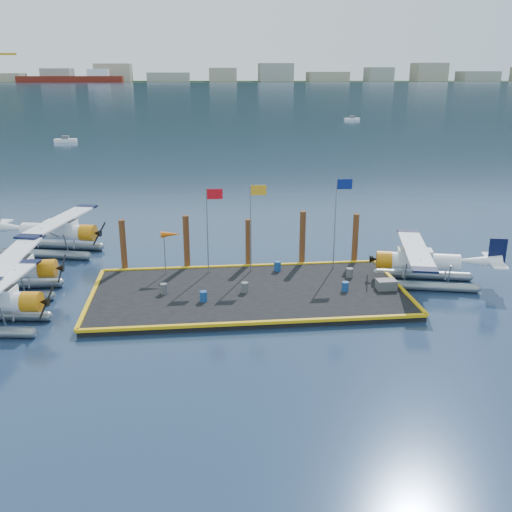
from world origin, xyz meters
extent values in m
plane|color=#162E44|center=(0.00, 0.00, 0.00)|extent=(4000.00, 4000.00, 0.00)
cube|color=black|center=(0.00, 0.00, 0.20)|extent=(20.00, 10.00, 0.40)
cube|color=black|center=(0.00, 1100.00, -0.05)|extent=(3000.00, 500.00, 0.30)
cube|color=#611C0D|center=(-180.00, 860.00, 4.00)|extent=(150.00, 22.00, 10.00)
cube|color=white|center=(-140.00, 860.00, 13.00)|extent=(30.00, 16.00, 12.00)
cube|color=black|center=(0.00, 1400.00, 120.00)|extent=(2200.00, 500.00, 240.00)
cone|color=black|center=(-350.00, 1500.00, 0.00)|extent=(1400.00, 1400.00, 520.00)
cone|color=black|center=(-50.00, 1550.00, 0.00)|extent=(1300.00, 1300.00, 430.00)
cone|color=black|center=(350.00, 1450.00, 0.00)|extent=(1100.00, 1100.00, 360.00)
cone|color=#45565D|center=(750.00, 2200.00, 0.00)|extent=(1300.00, 1300.00, 560.00)
cone|color=#45565D|center=(1050.00, 2100.00, 0.00)|extent=(1000.00, 1000.00, 420.00)
cube|color=black|center=(-14.27, -3.37, 2.23)|extent=(1.56, 1.26, 0.56)
cylinder|color=orange|center=(-12.57, -3.62, 1.67)|extent=(1.18, 1.31, 1.17)
cube|color=black|center=(-11.72, -3.75, 1.67)|extent=(0.40, 2.24, 1.14)
cube|color=black|center=(-13.92, 0.98, 2.53)|extent=(1.64, 1.13, 0.13)
cylinder|color=gray|center=(-15.91, 3.14, 0.32)|extent=(6.60, 0.79, 0.64)
cylinder|color=white|center=(-15.73, 1.96, 1.75)|extent=(4.96, 1.29, 1.17)
cube|color=white|center=(-15.09, 1.95, 2.12)|extent=(2.36, 1.22, 0.96)
cube|color=black|center=(-14.77, 1.94, 2.34)|extent=(1.51, 1.15, 0.58)
cylinder|color=orange|center=(-12.97, 1.90, 1.75)|extent=(1.09, 1.26, 1.23)
cube|color=black|center=(-12.06, 1.88, 1.75)|extent=(0.12, 2.36, 1.19)
cube|color=white|center=(-15.09, 1.95, 2.65)|extent=(1.82, 9.59, 0.13)
cube|color=black|center=(-14.98, 6.51, 2.65)|extent=(1.62, 0.99, 0.14)
cylinder|color=gray|center=(-14.51, 12.17, 0.34)|extent=(6.87, 2.44, 0.67)
cylinder|color=gray|center=(-15.14, 9.79, 0.34)|extent=(6.87, 2.44, 0.67)
cylinder|color=white|center=(-14.61, 10.92, 1.84)|extent=(5.34, 2.53, 1.23)
cube|color=white|center=(-13.96, 10.75, 2.24)|extent=(2.69, 1.82, 1.01)
cube|color=black|center=(-13.64, 10.66, 2.46)|extent=(1.82, 1.54, 0.61)
cylinder|color=orange|center=(-11.80, 10.17, 1.84)|extent=(1.42, 1.54, 1.30)
cube|color=black|center=(-10.88, 9.93, 1.84)|extent=(0.71, 2.42, 1.26)
cube|color=white|center=(-13.96, 10.75, 2.80)|extent=(4.22, 10.16, 0.13)
cube|color=black|center=(-12.72, 15.39, 2.80)|extent=(1.88, 1.41, 0.15)
cube|color=black|center=(-15.20, 6.10, 2.80)|extent=(1.88, 1.41, 0.15)
cylinder|color=gray|center=(11.99, -0.18, 0.31)|extent=(6.29, 2.11, 0.61)
cylinder|color=gray|center=(12.52, 2.00, 0.31)|extent=(6.29, 2.11, 0.61)
cylinder|color=white|center=(12.06, 0.96, 1.69)|extent=(4.88, 2.23, 1.12)
cube|color=white|center=(11.46, 1.10, 2.04)|extent=(2.45, 1.63, 0.92)
cube|color=black|center=(11.16, 1.18, 2.25)|extent=(1.65, 1.38, 0.56)
cylinder|color=orange|center=(9.48, 1.59, 1.69)|extent=(1.28, 1.39, 1.18)
cube|color=black|center=(8.64, 1.80, 1.69)|extent=(0.60, 2.22, 1.15)
cube|color=white|center=(11.46, 1.10, 2.55)|extent=(3.69, 9.29, 0.12)
cube|color=black|center=(10.41, -3.16, 2.55)|extent=(1.71, 1.26, 0.13)
cube|color=black|center=(12.51, 5.37, 2.55)|extent=(1.71, 1.26, 0.13)
cube|color=black|center=(16.62, -0.17, 2.60)|extent=(1.12, 0.39, 1.74)
cube|color=white|center=(16.52, -0.15, 1.94)|extent=(1.72, 3.59, 0.10)
cylinder|color=#4F5054|center=(-5.46, 0.12, 0.73)|extent=(0.47, 0.47, 0.66)
cylinder|color=#4F5054|center=(-0.27, -0.19, 0.73)|extent=(0.46, 0.46, 0.65)
cylinder|color=navy|center=(6.22, -0.67, 0.71)|extent=(0.44, 0.44, 0.62)
cylinder|color=navy|center=(-2.96, -1.46, 0.72)|extent=(0.46, 0.46, 0.65)
cylinder|color=#4F5054|center=(7.18, 1.83, 0.72)|extent=(0.46, 0.46, 0.65)
cylinder|color=navy|center=(2.42, 3.71, 0.74)|extent=(0.49, 0.49, 0.69)
cube|color=#4F5054|center=(8.98, -0.64, 0.72)|extent=(1.27, 0.85, 0.64)
cylinder|color=gray|center=(-2.50, 3.80, 3.40)|extent=(0.08, 0.08, 6.00)
cube|color=red|center=(-1.95, 3.80, 6.05)|extent=(1.10, 0.03, 0.70)
cylinder|color=gray|center=(0.50, 3.80, 3.50)|extent=(0.08, 0.08, 6.20)
cube|color=orange|center=(1.05, 3.80, 6.25)|extent=(1.10, 0.03, 0.70)
cylinder|color=gray|center=(6.50, 3.80, 3.65)|extent=(0.08, 0.08, 6.50)
cube|color=navy|center=(7.05, 3.80, 6.55)|extent=(1.10, 0.03, 0.70)
cylinder|color=gray|center=(-5.50, 3.80, 1.90)|extent=(0.07, 0.07, 3.00)
cone|color=#EB5D0D|center=(-5.00, 3.80, 3.30)|extent=(1.40, 0.44, 0.44)
cylinder|color=#4F2516|center=(-8.50, 5.40, 2.00)|extent=(0.44, 0.44, 4.00)
cylinder|color=#4F2516|center=(-4.00, 5.40, 2.10)|extent=(0.44, 0.44, 4.20)
cylinder|color=#4F2516|center=(0.50, 5.40, 1.90)|extent=(0.44, 0.44, 3.80)
cylinder|color=#4F2516|center=(4.50, 5.40, 2.15)|extent=(0.44, 0.44, 4.30)
cylinder|color=#4F2516|center=(8.50, 5.40, 2.00)|extent=(0.44, 0.44, 4.00)
camera|label=1|loc=(-3.20, -34.38, 13.91)|focal=40.00mm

